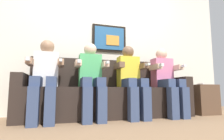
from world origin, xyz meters
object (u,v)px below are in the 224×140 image
(couch, at_px, (109,96))
(person_rightmost, at_px, (166,78))
(person_leftmost, at_px, (45,75))
(spare_remote_on_table, at_px, (201,84))
(person_right_center, at_px, (131,77))
(side_table_right, at_px, (202,99))
(person_left_center, at_px, (91,76))

(couch, height_order, person_rightmost, person_rightmost)
(person_leftmost, relative_size, spare_remote_on_table, 8.54)
(couch, xyz_separation_m, person_rightmost, (0.91, -0.17, 0.29))
(couch, height_order, person_right_center, person_right_center)
(side_table_right, bearing_deg, couch, 176.24)
(couch, xyz_separation_m, person_left_center, (-0.30, -0.17, 0.29))
(person_left_center, xyz_separation_m, side_table_right, (1.94, 0.06, -0.36))
(person_left_center, bearing_deg, side_table_right, 1.81)
(couch, relative_size, person_right_center, 2.32)
(person_leftmost, height_order, person_right_center, same)
(couch, relative_size, person_rightmost, 2.32)
(person_leftmost, height_order, side_table_right, person_leftmost)
(couch, bearing_deg, person_rightmost, -10.51)
(spare_remote_on_table, bearing_deg, person_left_center, -179.87)
(person_right_center, bearing_deg, spare_remote_on_table, 0.18)
(person_leftmost, relative_size, person_left_center, 1.00)
(person_left_center, distance_m, person_rightmost, 1.22)
(side_table_right, bearing_deg, spare_remote_on_table, -133.37)
(person_left_center, distance_m, side_table_right, 1.98)
(person_right_center, xyz_separation_m, side_table_right, (1.33, 0.06, -0.36))
(person_rightmost, bearing_deg, couch, 169.49)
(person_left_center, distance_m, person_right_center, 0.61)
(person_left_center, relative_size, spare_remote_on_table, 8.54)
(person_leftmost, bearing_deg, side_table_right, 1.38)
(couch, distance_m, person_left_center, 0.46)
(couch, bearing_deg, spare_remote_on_table, -5.93)
(person_rightmost, relative_size, spare_remote_on_table, 8.54)
(person_leftmost, relative_size, person_rightmost, 1.00)
(couch, bearing_deg, person_right_center, -28.99)
(person_leftmost, distance_m, person_left_center, 0.61)
(person_leftmost, bearing_deg, person_rightmost, 0.00)
(couch, height_order, spare_remote_on_table, couch)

